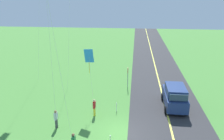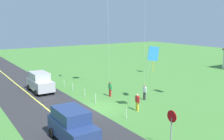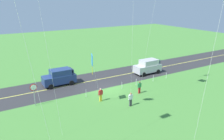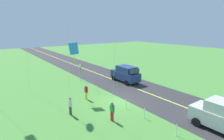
# 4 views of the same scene
# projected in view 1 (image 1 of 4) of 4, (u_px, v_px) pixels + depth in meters

# --- Properties ---
(ground_plane) EXTENTS (120.00, 120.00, 0.10)m
(ground_plane) POSITION_uv_depth(u_px,v_px,m) (121.00, 134.00, 17.72)
(ground_plane) COLOR #478438
(asphalt_road) EXTENTS (120.00, 7.00, 0.00)m
(asphalt_road) POSITION_uv_depth(u_px,v_px,m) (173.00, 136.00, 17.30)
(asphalt_road) COLOR #2D2D30
(asphalt_road) RESTS_ON ground
(road_centre_stripe) EXTENTS (120.00, 0.16, 0.00)m
(road_centre_stripe) POSITION_uv_depth(u_px,v_px,m) (173.00, 136.00, 17.30)
(road_centre_stripe) COLOR #E5E04C
(road_centre_stripe) RESTS_ON asphalt_road
(car_suv_foreground) EXTENTS (4.40, 2.12, 2.24)m
(car_suv_foreground) POSITION_uv_depth(u_px,v_px,m) (175.00, 96.00, 21.52)
(car_suv_foreground) COLOR navy
(car_suv_foreground) RESTS_ON ground
(stop_sign) EXTENTS (0.76, 0.08, 2.56)m
(stop_sign) POSITION_uv_depth(u_px,v_px,m) (128.00, 73.00, 25.89)
(stop_sign) COLOR gray
(stop_sign) RESTS_ON ground
(person_adult_near) EXTENTS (0.58, 0.22, 1.60)m
(person_adult_near) POSITION_uv_depth(u_px,v_px,m) (94.00, 107.00, 20.06)
(person_adult_near) COLOR yellow
(person_adult_near) RESTS_ON ground
(person_adult_companion) EXTENTS (0.58, 0.22, 1.60)m
(person_adult_companion) POSITION_uv_depth(u_px,v_px,m) (56.00, 118.00, 18.19)
(person_adult_companion) COLOR #3F3F47
(person_adult_companion) RESTS_ON ground
(kite_red_low) EXTENTS (1.45, 1.12, 5.92)m
(kite_red_low) POSITION_uv_depth(u_px,v_px,m) (89.00, 57.00, 19.92)
(kite_red_low) COLOR silver
(kite_red_low) RESTS_ON ground
(fence_post_4) EXTENTS (0.05, 0.05, 0.90)m
(fence_post_4) POSITION_uv_depth(u_px,v_px,m) (117.00, 107.00, 20.93)
(fence_post_4) COLOR silver
(fence_post_4) RESTS_ON ground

